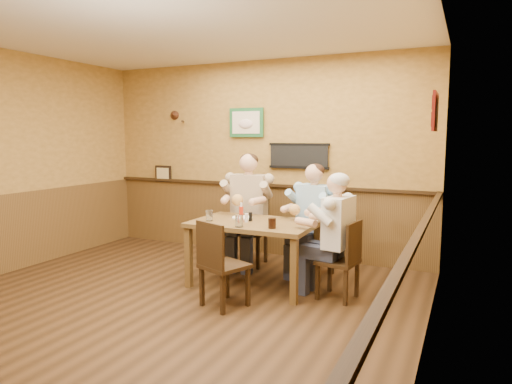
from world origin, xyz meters
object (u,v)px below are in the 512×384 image
(chair_back_left, at_px, (249,230))
(chair_right_end, at_px, (338,260))
(salt_shaker, at_px, (246,218))
(chair_back_right, at_px, (314,240))
(diner_blue_polo, at_px, (315,225))
(hot_sauce_bottle, at_px, (241,213))
(cola_tumbler, at_px, (272,223))
(pepper_shaker, at_px, (251,217))
(water_glass_left, at_px, (209,216))
(water_glass_mid, at_px, (239,221))
(chair_near_side, at_px, (225,263))
(diner_white_elder, at_px, (338,243))
(dining_table, at_px, (254,229))
(diner_tan_shirt, at_px, (249,215))

(chair_back_left, bearing_deg, chair_right_end, -35.44)
(salt_shaker, bearing_deg, chair_back_right, 52.58)
(chair_back_left, relative_size, chair_back_right, 1.08)
(diner_blue_polo, height_order, hot_sauce_bottle, diner_blue_polo)
(chair_back_left, xyz_separation_m, cola_tumbler, (0.76, -1.01, 0.33))
(chair_back_right, distance_m, pepper_shaker, 0.95)
(water_glass_left, height_order, cola_tumbler, water_glass_left)
(chair_right_end, distance_m, diner_blue_polo, 0.88)
(water_glass_mid, relative_size, pepper_shaker, 1.29)
(water_glass_mid, relative_size, salt_shaker, 1.35)
(chair_near_side, height_order, hot_sauce_bottle, hot_sauce_bottle)
(diner_white_elder, distance_m, salt_shaker, 1.08)
(chair_back_left, bearing_deg, dining_table, -67.71)
(water_glass_left, height_order, hot_sauce_bottle, hot_sauce_bottle)
(hot_sauce_bottle, bearing_deg, cola_tumbler, -21.30)
(water_glass_left, bearing_deg, pepper_shaker, 23.27)
(chair_near_side, distance_m, water_glass_left, 0.83)
(chair_near_side, xyz_separation_m, hot_sauce_bottle, (-0.13, 0.63, 0.41))
(diner_tan_shirt, height_order, diner_blue_polo, diner_tan_shirt)
(chair_back_right, distance_m, water_glass_left, 1.37)
(chair_right_end, xyz_separation_m, diner_blue_polo, (-0.49, 0.71, 0.20))
(water_glass_left, xyz_separation_m, salt_shaker, (0.42, 0.12, -0.01))
(dining_table, height_order, diner_tan_shirt, diner_tan_shirt)
(chair_near_side, xyz_separation_m, water_glass_left, (-0.50, 0.55, 0.37))
(diner_tan_shirt, bearing_deg, diner_white_elder, -35.44)
(chair_back_left, distance_m, chair_right_end, 1.60)
(diner_white_elder, distance_m, water_glass_mid, 1.08)
(dining_table, xyz_separation_m, chair_right_end, (1.00, -0.02, -0.24))
(diner_tan_shirt, height_order, salt_shaker, diner_tan_shirt)
(water_glass_left, bearing_deg, hot_sauce_bottle, 12.90)
(chair_near_side, relative_size, hot_sauce_bottle, 4.42)
(diner_tan_shirt, bearing_deg, pepper_shaker, -70.26)
(chair_near_side, bearing_deg, dining_table, -67.52)
(chair_back_left, relative_size, cola_tumbler, 8.56)
(diner_white_elder, distance_m, pepper_shaker, 1.06)
(diner_blue_polo, relative_size, hot_sauce_bottle, 6.20)
(diner_white_elder, height_order, water_glass_mid, diner_white_elder)
(dining_table, distance_m, pepper_shaker, 0.15)
(diner_white_elder, bearing_deg, chair_back_left, -110.01)
(chair_back_right, height_order, hot_sauce_bottle, hot_sauce_bottle)
(water_glass_left, xyz_separation_m, cola_tumbler, (0.83, -0.09, -0.01))
(pepper_shaker, bearing_deg, chair_back_right, 50.59)
(chair_right_end, height_order, diner_tan_shirt, diner_tan_shirt)
(dining_table, distance_m, chair_right_end, 1.02)
(diner_white_elder, distance_m, hot_sauce_bottle, 1.14)
(dining_table, distance_m, chair_near_side, 0.76)
(chair_right_end, distance_m, cola_tumbler, 0.80)
(chair_right_end, xyz_separation_m, water_glass_mid, (-1.01, -0.33, 0.39))
(salt_shaker, height_order, pepper_shaker, pepper_shaker)
(cola_tumbler, height_order, salt_shaker, cola_tumbler)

